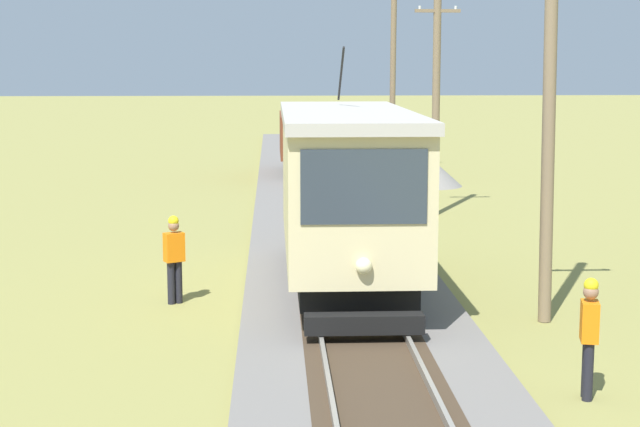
# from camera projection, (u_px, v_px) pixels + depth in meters

# --- Properties ---
(red_tram) EXTENTS (2.60, 8.54, 4.79)m
(red_tram) POSITION_uv_depth(u_px,v_px,m) (346.00, 190.00, 20.36)
(red_tram) COLOR beige
(red_tram) RESTS_ON rail_right
(freight_car) EXTENTS (2.40, 5.20, 2.31)m
(freight_car) POSITION_uv_depth(u_px,v_px,m) (309.00, 140.00, 40.76)
(freight_car) COLOR brown
(freight_car) RESTS_ON rail_right
(utility_pole_near_tram) EXTENTS (1.40, 0.60, 7.67)m
(utility_pole_near_tram) POSITION_uv_depth(u_px,v_px,m) (549.00, 110.00, 18.09)
(utility_pole_near_tram) COLOR #7A664C
(utility_pole_near_tram) RESTS_ON ground
(utility_pole_mid) EXTENTS (1.40, 0.32, 7.16)m
(utility_pole_mid) POSITION_uv_depth(u_px,v_px,m) (436.00, 97.00, 30.60)
(utility_pole_mid) COLOR #7A664C
(utility_pole_mid) RESTS_ON ground
(utility_pole_far) EXTENTS (1.40, 0.56, 8.49)m
(utility_pole_far) POSITION_uv_depth(u_px,v_px,m) (393.00, 71.00, 41.53)
(utility_pole_far) COLOR #7A664C
(utility_pole_far) RESTS_ON ground
(gravel_pile) EXTENTS (2.71, 2.71, 1.19)m
(gravel_pile) POSITION_uv_depth(u_px,v_px,m) (427.00, 170.00, 38.20)
(gravel_pile) COLOR gray
(gravel_pile) RESTS_ON ground
(track_worker) EXTENTS (0.31, 0.42, 1.78)m
(track_worker) POSITION_uv_depth(u_px,v_px,m) (589.00, 333.00, 14.17)
(track_worker) COLOR black
(track_worker) RESTS_ON ground
(second_worker) EXTENTS (0.45, 0.39, 1.78)m
(second_worker) POSITION_uv_depth(u_px,v_px,m) (174.00, 255.00, 19.74)
(second_worker) COLOR black
(second_worker) RESTS_ON ground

